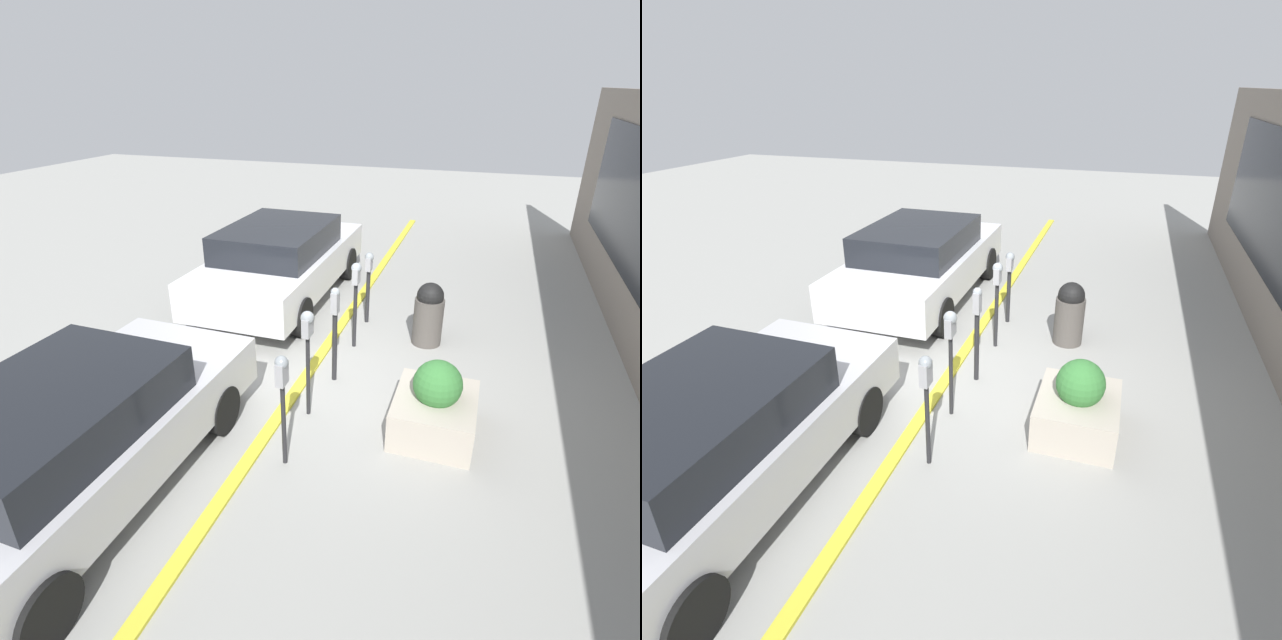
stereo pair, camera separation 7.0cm
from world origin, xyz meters
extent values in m
plane|color=#999993|center=(0.00, 0.00, 0.00)|extent=(40.00, 40.00, 0.00)
cube|color=gold|center=(0.00, 0.08, 0.02)|extent=(19.00, 0.16, 0.04)
cube|color=black|center=(4.28, -4.39, 2.09)|extent=(5.70, 0.02, 2.28)
cylinder|color=#232326|center=(-1.92, -0.32, 0.52)|extent=(0.05, 0.05, 1.04)
cube|color=#99999E|center=(-1.92, -0.32, 1.17)|extent=(0.17, 0.09, 0.26)
sphere|color=gray|center=(-1.92, -0.32, 1.31)|extent=(0.15, 0.15, 0.15)
cylinder|color=#232326|center=(-0.96, -0.26, 0.57)|extent=(0.05, 0.05, 1.14)
cube|color=#99999E|center=(-0.96, -0.26, 1.26)|extent=(0.19, 0.09, 0.24)
sphere|color=gray|center=(-0.96, -0.26, 1.38)|extent=(0.16, 0.16, 0.16)
cylinder|color=#232326|center=(-0.05, -0.32, 0.53)|extent=(0.07, 0.07, 1.06)
cube|color=#99999E|center=(-0.05, -0.32, 1.21)|extent=(0.15, 0.09, 0.31)
sphere|color=gray|center=(-0.05, -0.32, 1.36)|extent=(0.13, 0.13, 0.13)
cylinder|color=#232326|center=(1.01, -0.33, 0.55)|extent=(0.06, 0.06, 1.10)
cube|color=#99999E|center=(1.01, -0.33, 1.22)|extent=(0.19, 0.09, 0.25)
sphere|color=gray|center=(1.01, -0.33, 1.35)|extent=(0.16, 0.16, 0.16)
cylinder|color=#232326|center=(1.98, -0.30, 0.49)|extent=(0.07, 0.07, 0.98)
cube|color=#99999E|center=(1.98, -0.30, 1.10)|extent=(0.19, 0.09, 0.24)
sphere|color=gray|center=(1.98, -0.30, 1.22)|extent=(0.16, 0.16, 0.16)
cube|color=#B2A899|center=(-0.82, -1.83, 0.25)|extent=(1.13, 0.96, 0.50)
sphere|color=#387A38|center=(-0.82, -1.83, 0.69)|extent=(0.58, 0.58, 0.58)
cube|color=#B7B7BC|center=(-2.98, 1.48, 0.60)|extent=(4.41, 1.90, 0.60)
cube|color=black|center=(-3.15, 1.48, 1.14)|extent=(2.30, 1.65, 0.48)
cylinder|color=black|center=(-1.62, 0.64, 0.30)|extent=(0.61, 0.22, 0.61)
cylinder|color=black|center=(-1.62, 2.32, 0.30)|extent=(0.61, 0.22, 0.61)
cylinder|color=black|center=(-4.34, 0.64, 0.30)|extent=(0.61, 0.22, 0.61)
cube|color=silver|center=(2.56, 1.55, 0.67)|extent=(4.67, 1.98, 0.66)
cube|color=black|center=(2.37, 1.55, 1.26)|extent=(2.43, 1.74, 0.51)
cylinder|color=black|center=(4.00, 0.64, 0.34)|extent=(0.68, 0.24, 0.68)
cylinder|color=black|center=(4.00, 2.46, 0.34)|extent=(0.68, 0.24, 0.68)
cylinder|color=black|center=(1.11, 0.64, 0.34)|extent=(0.68, 0.24, 0.68)
cylinder|color=black|center=(1.11, 2.46, 0.34)|extent=(0.68, 0.24, 0.68)
cylinder|color=#514C47|center=(1.51, -1.43, 0.39)|extent=(0.48, 0.48, 0.78)
sphere|color=black|center=(1.51, -1.43, 0.84)|extent=(0.43, 0.43, 0.43)
camera|label=1|loc=(-5.98, -2.12, 3.89)|focal=28.00mm
camera|label=2|loc=(-6.00, -2.05, 3.89)|focal=28.00mm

